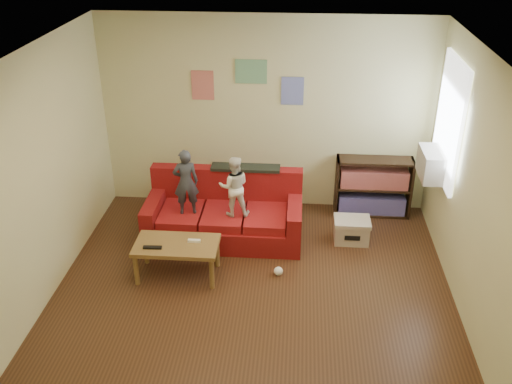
# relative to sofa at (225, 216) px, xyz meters

# --- Properties ---
(room_shell) EXTENTS (4.52, 5.02, 2.72)m
(room_shell) POSITION_rel_sofa_xyz_m (0.47, -1.55, 1.06)
(room_shell) COLOR #492B18
(room_shell) RESTS_ON ground
(sofa) EXTENTS (2.00, 0.92, 0.88)m
(sofa) POSITION_rel_sofa_xyz_m (0.00, 0.00, 0.00)
(sofa) COLOR maroon
(sofa) RESTS_ON ground
(child_a) EXTENTS (0.35, 0.27, 0.86)m
(child_a) POSITION_rel_sofa_xyz_m (-0.45, -0.17, 0.56)
(child_a) COLOR #313541
(child_a) RESTS_ON sofa
(child_b) EXTENTS (0.42, 0.35, 0.79)m
(child_b) POSITION_rel_sofa_xyz_m (0.15, -0.17, 0.52)
(child_b) COLOR white
(child_b) RESTS_ON sofa
(coffee_table) EXTENTS (0.97, 0.53, 0.44)m
(coffee_table) POSITION_rel_sofa_xyz_m (-0.44, -0.93, 0.08)
(coffee_table) COLOR olive
(coffee_table) RESTS_ON ground
(remote) EXTENTS (0.22, 0.06, 0.02)m
(remote) POSITION_rel_sofa_xyz_m (-0.69, -1.05, 0.15)
(remote) COLOR black
(remote) RESTS_ON coffee_table
(game_controller) EXTENTS (0.15, 0.04, 0.03)m
(game_controller) POSITION_rel_sofa_xyz_m (-0.24, -0.88, 0.16)
(game_controller) COLOR white
(game_controller) RESTS_ON coffee_table
(bookshelf) EXTENTS (1.04, 0.31, 0.83)m
(bookshelf) POSITION_rel_sofa_xyz_m (1.98, 0.75, 0.08)
(bookshelf) COLOR black
(bookshelf) RESTS_ON ground
(window) EXTENTS (0.04, 1.08, 1.48)m
(window) POSITION_rel_sofa_xyz_m (2.69, 0.10, 1.35)
(window) COLOR white
(window) RESTS_ON room_shell
(ac_unit) EXTENTS (0.28, 0.55, 0.35)m
(ac_unit) POSITION_rel_sofa_xyz_m (2.57, 0.10, 0.79)
(ac_unit) COLOR #B7B2A3
(ac_unit) RESTS_ON window
(artwork_left) EXTENTS (0.30, 0.01, 0.40)m
(artwork_left) POSITION_rel_sofa_xyz_m (-0.38, 0.94, 1.46)
(artwork_left) COLOR #D87266
(artwork_left) RESTS_ON room_shell
(artwork_center) EXTENTS (0.42, 0.01, 0.32)m
(artwork_center) POSITION_rel_sofa_xyz_m (0.27, 0.94, 1.66)
(artwork_center) COLOR #72B27F
(artwork_center) RESTS_ON room_shell
(artwork_right) EXTENTS (0.30, 0.01, 0.38)m
(artwork_right) POSITION_rel_sofa_xyz_m (0.82, 0.94, 1.41)
(artwork_right) COLOR #727FCC
(artwork_right) RESTS_ON room_shell
(file_box) EXTENTS (0.46, 0.35, 0.32)m
(file_box) POSITION_rel_sofa_xyz_m (1.65, -0.01, -0.13)
(file_box) COLOR #C2B3A0
(file_box) RESTS_ON ground
(tissue) EXTENTS (0.11, 0.11, 0.11)m
(tissue) POSITION_rel_sofa_xyz_m (0.74, -0.85, -0.24)
(tissue) COLOR white
(tissue) RESTS_ON ground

